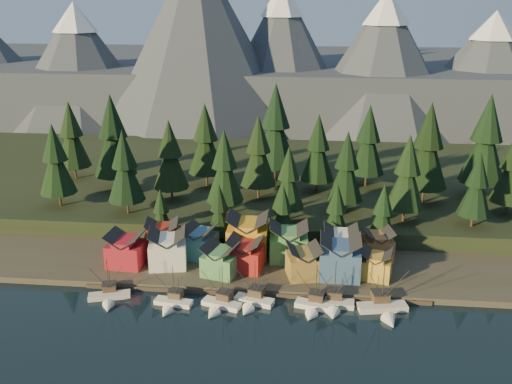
# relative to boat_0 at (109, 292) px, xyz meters

# --- Properties ---
(ground) EXTENTS (500.00, 500.00, 0.00)m
(ground) POSITION_rel_boat_0_xyz_m (32.65, -9.71, -1.94)
(ground) COLOR black
(ground) RESTS_ON ground
(shore_strip) EXTENTS (400.00, 50.00, 1.50)m
(shore_strip) POSITION_rel_boat_0_xyz_m (32.65, 30.29, -1.19)
(shore_strip) COLOR #3B342B
(shore_strip) RESTS_ON ground
(hillside) EXTENTS (420.00, 100.00, 6.00)m
(hillside) POSITION_rel_boat_0_xyz_m (32.65, 80.29, 1.06)
(hillside) COLOR black
(hillside) RESTS_ON ground
(dock) EXTENTS (80.00, 4.00, 1.00)m
(dock) POSITION_rel_boat_0_xyz_m (32.65, 6.79, -1.44)
(dock) COLOR #41352E
(dock) RESTS_ON ground
(mountain_ridge) EXTENTS (560.00, 190.00, 90.00)m
(mountain_ridge) POSITION_rel_boat_0_xyz_m (28.45, 203.88, 24.11)
(mountain_ridge) COLOR #4A515F
(mountain_ridge) RESTS_ON ground
(boat_0) EXTENTS (10.05, 10.49, 10.56)m
(boat_0) POSITION_rel_boat_0_xyz_m (0.00, 0.00, 0.00)
(boat_0) COLOR beige
(boat_0) RESTS_ON ground
(boat_1) EXTENTS (9.01, 9.58, 10.23)m
(boat_1) POSITION_rel_boat_0_xyz_m (14.86, -1.27, 0.01)
(boat_1) COLOR silver
(boat_1) RESTS_ON ground
(boat_2) EXTENTS (9.52, 10.03, 10.96)m
(boat_2) POSITION_rel_boat_0_xyz_m (25.59, -1.02, 0.18)
(boat_2) COLOR silver
(boat_2) RESTS_ON ground
(boat_3) EXTENTS (9.61, 10.17, 11.44)m
(boat_3) POSITION_rel_boat_0_xyz_m (32.67, 1.18, 0.31)
(boat_3) COLOR white
(boat_3) RESTS_ON ground
(boat_4) EXTENTS (9.47, 10.04, 11.35)m
(boat_4) POSITION_rel_boat_0_xyz_m (46.39, 0.48, 0.30)
(boat_4) COLOR white
(boat_4) RESTS_ON ground
(boat_5) EXTENTS (9.27, 9.99, 11.89)m
(boat_5) POSITION_rel_boat_0_xyz_m (50.75, 1.74, 0.45)
(boat_5) COLOR beige
(boat_5) RESTS_ON ground
(boat_6) EXTENTS (11.52, 12.17, 12.66)m
(boat_6) POSITION_rel_boat_0_xyz_m (61.61, 0.82, 0.44)
(boat_6) COLOR beige
(boat_6) RESTS_ON ground
(house_front_0) EXTENTS (9.26, 8.82, 8.64)m
(house_front_0) POSITION_rel_boat_0_xyz_m (-0.40, 14.81, 4.10)
(house_front_0) COLOR maroon
(house_front_0) RESTS_ON shore_strip
(house_front_1) EXTENTS (10.50, 10.21, 9.32)m
(house_front_1) POSITION_rel_boat_0_xyz_m (9.95, 15.51, 4.45)
(house_front_1) COLOR silver
(house_front_1) RESTS_ON shore_strip
(house_front_2) EXTENTS (9.62, 9.66, 7.71)m
(house_front_2) POSITION_rel_boat_0_xyz_m (23.73, 12.40, 3.61)
(house_front_2) COLOR #48854B
(house_front_2) RESTS_ON shore_strip
(house_front_3) EXTENTS (9.16, 8.83, 8.30)m
(house_front_3) POSITION_rel_boat_0_xyz_m (29.39, 15.43, 3.92)
(house_front_3) COLOR #A31C19
(house_front_3) RESTS_ON shore_strip
(house_front_4) EXTENTS (9.32, 9.77, 7.82)m
(house_front_4) POSITION_rel_boat_0_xyz_m (43.70, 13.31, 3.66)
(house_front_4) COLOR olive
(house_front_4) RESTS_ON shore_strip
(house_front_5) EXTENTS (9.81, 8.96, 10.10)m
(house_front_5) POSITION_rel_boat_0_xyz_m (52.27, 14.05, 4.86)
(house_front_5) COLOR #325076
(house_front_5) RESTS_ON shore_strip
(house_front_6) EXTENTS (8.45, 8.16, 7.14)m
(house_front_6) POSITION_rel_boat_0_xyz_m (60.86, 14.35, 3.31)
(house_front_6) COLOR gold
(house_front_6) RESTS_ON shore_strip
(house_back_0) EXTENTS (9.51, 9.24, 9.06)m
(house_back_0) POSITION_rel_boat_0_xyz_m (6.90, 22.28, 4.32)
(house_back_0) COLOR maroon
(house_back_0) RESTS_ON shore_strip
(house_back_1) EXTENTS (9.32, 9.39, 8.62)m
(house_back_1) POSITION_rel_boat_0_xyz_m (17.04, 21.13, 4.08)
(house_back_1) COLOR #376183
(house_back_1) RESTS_ON shore_strip
(house_back_2) EXTENTS (10.42, 9.58, 10.96)m
(house_back_2) POSITION_rel_boat_0_xyz_m (28.99, 24.05, 5.32)
(house_back_2) COLOR orange
(house_back_2) RESTS_ON shore_strip
(house_back_3) EXTENTS (9.98, 8.99, 9.69)m
(house_back_3) POSITION_rel_boat_0_xyz_m (39.69, 22.07, 4.65)
(house_back_3) COLOR #488649
(house_back_3) RESTS_ON shore_strip
(house_back_4) EXTENTS (8.50, 8.16, 9.26)m
(house_back_4) POSITION_rel_boat_0_xyz_m (52.70, 22.45, 4.42)
(house_back_4) COLOR white
(house_back_4) RESTS_ON shore_strip
(house_back_5) EXTENTS (8.40, 8.48, 8.14)m
(house_back_5) POSITION_rel_boat_0_xyz_m (62.13, 24.52, 3.83)
(house_back_5) COLOR #985F36
(house_back_5) RESTS_ON shore_strip
(tree_hill_0) EXTENTS (10.74, 10.74, 25.03)m
(tree_hill_0) POSITION_rel_boat_0_xyz_m (-29.35, 42.29, 17.74)
(tree_hill_0) COLOR #332319
(tree_hill_0) RESTS_ON hillside
(tree_hill_1) EXTENTS (13.27, 13.27, 30.92)m
(tree_hill_1) POSITION_rel_boat_0_xyz_m (-17.35, 58.29, 20.96)
(tree_hill_1) COLOR #332319
(tree_hill_1) RESTS_ON hillside
(tree_hill_2) EXTENTS (10.57, 10.57, 24.63)m
(tree_hill_2) POSITION_rel_boat_0_xyz_m (-7.35, 38.29, 17.52)
(tree_hill_2) COLOR #332319
(tree_hill_2) RESTS_ON hillside
(tree_hill_3) EXTENTS (10.77, 10.77, 25.10)m
(tree_hill_3) POSITION_rel_boat_0_xyz_m (2.65, 50.29, 17.78)
(tree_hill_3) COLOR #332319
(tree_hill_3) RESTS_ON hillside
(tree_hill_4) EXTENTS (11.75, 11.75, 27.38)m
(tree_hill_4) POSITION_rel_boat_0_xyz_m (10.65, 65.29, 19.03)
(tree_hill_4) COLOR #332319
(tree_hill_4) RESTS_ON hillside
(tree_hill_5) EXTENTS (10.72, 10.72, 24.98)m
(tree_hill_5) POSITION_rel_boat_0_xyz_m (20.65, 40.29, 17.71)
(tree_hill_5) COLOR #332319
(tree_hill_5) RESTS_ON hillside
(tree_hill_6) EXTENTS (11.21, 11.21, 26.11)m
(tree_hill_6) POSITION_rel_boat_0_xyz_m (28.65, 55.29, 18.33)
(tree_hill_6) COLOR #332319
(tree_hill_6) RESTS_ON hillside
(tree_hill_7) EXTENTS (9.10, 9.10, 21.20)m
(tree_hill_7) POSITION_rel_boat_0_xyz_m (38.65, 38.29, 15.64)
(tree_hill_7) COLOR #332319
(tree_hill_7) RESTS_ON hillside
(tree_hill_8) EXTENTS (10.83, 10.83, 25.23)m
(tree_hill_8) POSITION_rel_boat_0_xyz_m (46.65, 62.29, 17.85)
(tree_hill_8) COLOR #332319
(tree_hill_8) RESTS_ON hillside
(tree_hill_9) EXTENTS (10.36, 10.36, 24.12)m
(tree_hill_9) POSITION_rel_boat_0_xyz_m (54.65, 45.29, 17.24)
(tree_hill_9) COLOR #332319
(tree_hill_9) RESTS_ON hillside
(tree_hill_10) EXTENTS (11.58, 11.58, 26.98)m
(tree_hill_10) POSITION_rel_boat_0_xyz_m (62.65, 70.29, 18.81)
(tree_hill_10) COLOR #332319
(tree_hill_10) RESTS_ON hillside
(tree_hill_11) EXTENTS (10.62, 10.62, 24.74)m
(tree_hill_11) POSITION_rel_boat_0_xyz_m (70.65, 40.29, 17.58)
(tree_hill_11) COLOR #332319
(tree_hill_11) RESTS_ON hillside
(tree_hill_12) EXTENTS (13.12, 13.12, 30.56)m
(tree_hill_12) POSITION_rel_boat_0_xyz_m (78.65, 56.29, 20.77)
(tree_hill_12) COLOR #332319
(tree_hill_12) RESTS_ON hillside
(tree_hill_13) EXTENTS (8.97, 8.97, 20.89)m
(tree_hill_13) POSITION_rel_boat_0_xyz_m (88.65, 38.29, 15.47)
(tree_hill_13) COLOR #332319
(tree_hill_13) RESTS_ON hillside
(tree_hill_14) EXTENTS (13.86, 13.86, 32.30)m
(tree_hill_14) POSITION_rel_boat_0_xyz_m (96.65, 62.29, 21.72)
(tree_hill_14) COLOR #332319
(tree_hill_14) RESTS_ON hillside
(tree_hill_15) EXTENTS (14.15, 14.15, 32.95)m
(tree_hill_15) POSITION_rel_boat_0_xyz_m (32.65, 72.29, 22.08)
(tree_hill_15) COLOR #332319
(tree_hill_15) RESTS_ON hillside
(tree_hill_16) EXTENTS (11.44, 11.44, 26.65)m
(tree_hill_16) POSITION_rel_boat_0_xyz_m (-35.35, 68.29, 18.62)
(tree_hill_16) COLOR #332319
(tree_hill_16) RESTS_ON hillside
(tree_hill_17) EXTENTS (10.58, 10.58, 24.65)m
(tree_hill_17) POSITION_rel_boat_0_xyz_m (100.65, 48.29, 17.53)
(tree_hill_17) COLOR #332319
(tree_hill_17) RESTS_ON hillside
(tree_shore_0) EXTENTS (6.49, 6.49, 15.11)m
(tree_shore_0) POSITION_rel_boat_0_xyz_m (4.65, 30.29, 7.81)
(tree_shore_0) COLOR #332319
(tree_shore_0) RESTS_ON shore_strip
(tree_shore_1) EXTENTS (7.35, 7.35, 17.12)m
(tree_shore_1) POSITION_rel_boat_0_xyz_m (20.65, 30.29, 8.91)
(tree_shore_1) COLOR #332319
(tree_shore_1) RESTS_ON shore_strip
(tree_shore_2) EXTENTS (7.45, 7.45, 17.36)m
(tree_shore_2) POSITION_rel_boat_0_xyz_m (37.65, 30.29, 9.04)
(tree_shore_2) COLOR #332319
(tree_shore_2) RESTS_ON shore_strip
(tree_shore_3) EXTENTS (7.89, 7.89, 18.37)m
(tree_shore_3) POSITION_rel_boat_0_xyz_m (51.65, 30.29, 9.59)
(tree_shore_3) COLOR #332319
(tree_shore_3) RESTS_ON shore_strip
(tree_shore_4) EXTENTS (7.94, 7.94, 18.50)m
(tree_shore_4) POSITION_rel_boat_0_xyz_m (63.65, 30.29, 9.66)
(tree_shore_4) COLOR #332319
(tree_shore_4) RESTS_ON shore_strip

